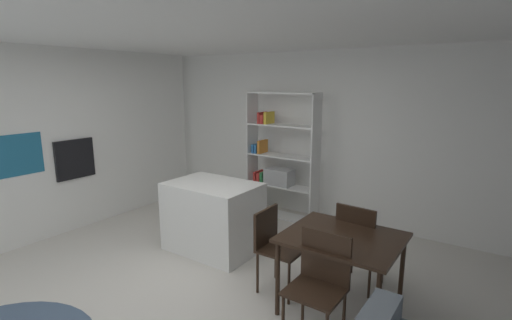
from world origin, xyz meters
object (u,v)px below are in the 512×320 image
(open_bookshelf, at_px, (278,162))
(dining_chair_island_side, at_px, (275,242))
(dining_table, at_px, (342,244))
(dining_chair_far, at_px, (358,240))
(kitchen_island, at_px, (213,217))
(dining_chair_near, at_px, (320,277))
(built_in_oven, at_px, (75,159))

(open_bookshelf, bearing_deg, dining_chair_island_side, -59.59)
(dining_table, distance_m, dining_chair_island_side, 0.75)
(open_bookshelf, xyz_separation_m, dining_chair_far, (1.85, -1.45, -0.34))
(kitchen_island, distance_m, open_bookshelf, 1.63)
(dining_chair_far, bearing_deg, dining_chair_island_side, 36.81)
(dining_table, xyz_separation_m, dining_chair_island_side, (-0.73, -0.00, -0.16))
(dining_chair_island_side, bearing_deg, kitchen_island, 72.25)
(kitchen_island, bearing_deg, dining_chair_near, -23.82)
(kitchen_island, distance_m, dining_chair_far, 1.88)
(kitchen_island, bearing_deg, dining_table, -10.74)
(dining_chair_far, bearing_deg, dining_chair_near, 94.46)
(dining_chair_near, distance_m, dining_chair_far, 0.94)
(kitchen_island, xyz_separation_m, dining_chair_near, (1.88, -0.83, 0.12))
(dining_chair_near, bearing_deg, kitchen_island, 157.02)
(built_in_oven, xyz_separation_m, kitchen_island, (2.11, 0.57, -0.61))
(open_bookshelf, relative_size, dining_chair_island_side, 2.32)
(built_in_oven, bearing_deg, dining_table, 3.04)
(built_in_oven, xyz_separation_m, open_bookshelf, (2.14, 2.13, -0.16))
(dining_table, bearing_deg, dining_chair_near, -89.84)
(dining_chair_near, xyz_separation_m, dining_chair_far, (-0.01, 0.94, -0.02))
(built_in_oven, relative_size, dining_table, 0.55)
(open_bookshelf, relative_size, dining_chair_far, 2.13)
(dining_chair_island_side, bearing_deg, dining_chair_far, -57.64)
(built_in_oven, bearing_deg, open_bookshelf, 44.94)
(built_in_oven, height_order, dining_chair_far, built_in_oven)
(kitchen_island, bearing_deg, built_in_oven, -164.93)
(built_in_oven, height_order, dining_chair_near, built_in_oven)
(built_in_oven, bearing_deg, dining_chair_far, 9.65)
(dining_chair_near, distance_m, dining_chair_island_side, 0.87)
(dining_table, distance_m, dining_chair_far, 0.49)
(kitchen_island, relative_size, open_bookshelf, 0.57)
(dining_chair_far, relative_size, dining_chair_island_side, 1.09)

